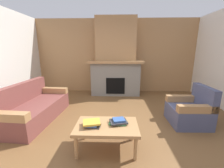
% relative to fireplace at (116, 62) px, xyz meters
% --- Properties ---
extents(ground, '(9.00, 9.00, 0.00)m').
position_rel_fireplace_xyz_m(ground, '(0.00, -2.62, -1.16)').
color(ground, brown).
extents(wall_back_wood_panel, '(6.00, 0.12, 2.70)m').
position_rel_fireplace_xyz_m(wall_back_wood_panel, '(0.00, 0.38, 0.19)').
color(wall_back_wood_panel, '#A87A4C').
rests_on(wall_back_wood_panel, ground).
extents(fireplace, '(1.90, 0.82, 2.70)m').
position_rel_fireplace_xyz_m(fireplace, '(0.00, 0.00, 0.00)').
color(fireplace, gray).
rests_on(fireplace, ground).
extents(couch, '(0.96, 1.85, 0.85)m').
position_rel_fireplace_xyz_m(couch, '(-1.89, -2.14, -0.88)').
color(couch, brown).
rests_on(couch, ground).
extents(armchair, '(0.77, 0.77, 0.85)m').
position_rel_fireplace_xyz_m(armchair, '(1.66, -2.22, -0.87)').
color(armchair, '#474C6B').
rests_on(armchair, ground).
extents(coffee_table, '(1.00, 0.60, 0.43)m').
position_rel_fireplace_xyz_m(coffee_table, '(-0.11, -3.12, -0.79)').
color(coffee_table, '#A87A4C').
rests_on(coffee_table, ground).
extents(book_stack_near_edge, '(0.31, 0.27, 0.08)m').
position_rel_fireplace_xyz_m(book_stack_near_edge, '(-0.35, -3.16, -0.69)').
color(book_stack_near_edge, '#2D2D33').
rests_on(book_stack_near_edge, coffee_table).
extents(book_stack_center, '(0.31, 0.26, 0.08)m').
position_rel_fireplace_xyz_m(book_stack_center, '(0.07, -3.06, -0.70)').
color(book_stack_center, '#3D7F4C').
rests_on(book_stack_center, coffee_table).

